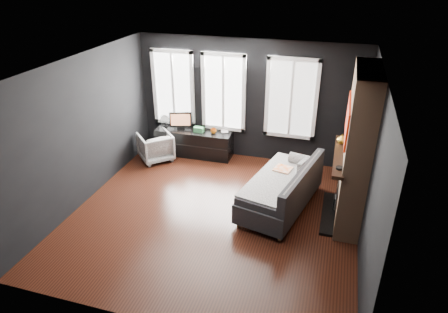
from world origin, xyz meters
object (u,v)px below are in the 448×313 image
(sofa, at_px, (281,186))
(media_console, at_px, (194,142))
(mug, at_px, (213,131))
(mantel_vase, at_px, (342,139))
(monitor, at_px, (181,120))
(armchair, at_px, (155,145))
(book, at_px, (221,127))

(sofa, relative_size, media_console, 1.16)
(sofa, distance_m, media_console, 2.83)
(media_console, relative_size, mug, 13.19)
(sofa, height_order, mantel_vase, mantel_vase)
(monitor, height_order, mug, monitor)
(monitor, height_order, mantel_vase, mantel_vase)
(mug, bearing_deg, sofa, -41.38)
(monitor, bearing_deg, armchair, -147.65)
(media_console, xyz_separation_m, book, (0.63, 0.10, 0.41))
(mantel_vase, bearing_deg, sofa, -154.65)
(sofa, relative_size, monitor, 4.00)
(sofa, relative_size, book, 9.78)
(monitor, xyz_separation_m, book, (0.95, 0.11, -0.12))
(armchair, relative_size, mantel_vase, 4.09)
(monitor, bearing_deg, mantel_vase, -35.11)
(monitor, xyz_separation_m, mantel_vase, (3.57, -1.18, 0.47))
(media_console, relative_size, book, 8.43)
(sofa, bearing_deg, media_console, 157.61)
(monitor, relative_size, mug, 3.82)
(sofa, distance_m, monitor, 3.11)
(armchair, height_order, mantel_vase, mantel_vase)
(sofa, bearing_deg, monitor, 161.13)
(monitor, relative_size, mantel_vase, 2.98)
(book, bearing_deg, armchair, -156.19)
(monitor, bearing_deg, media_console, -15.40)
(sofa, bearing_deg, armchair, 172.76)
(media_console, relative_size, monitor, 3.45)
(armchair, height_order, media_console, armchair)
(media_console, bearing_deg, monitor, -179.51)
(armchair, xyz_separation_m, mug, (1.24, 0.46, 0.33))
(media_console, height_order, mug, mug)
(monitor, xyz_separation_m, mug, (0.81, -0.04, -0.16))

